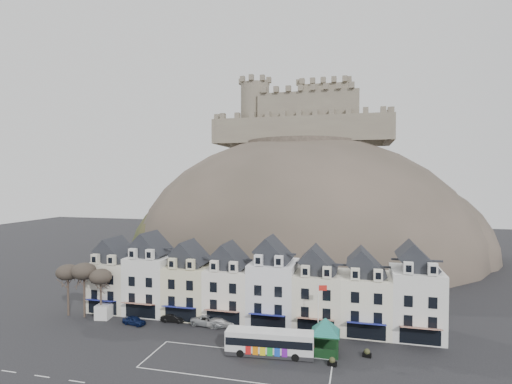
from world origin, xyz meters
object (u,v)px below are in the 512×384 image
(white_van, at_px, (108,309))
(car_silver, at_px, (209,320))
(bus, at_px, (270,342))
(red_buoy, at_px, (308,349))
(car_white, at_px, (221,322))
(car_charcoal, at_px, (307,338))
(bus_shelter, at_px, (325,326))
(car_maroon, at_px, (271,334))
(car_black, at_px, (173,318))
(car_navy, at_px, (134,320))
(flagpole, at_px, (319,310))

(white_van, height_order, car_silver, white_van)
(bus, distance_m, red_buoy, 4.86)
(red_buoy, distance_m, car_white, 15.22)
(white_van, xyz_separation_m, car_charcoal, (32.12, -2.50, -0.49))
(bus_shelter, relative_size, white_van, 1.40)
(white_van, bearing_deg, car_silver, -8.71)
(bus, height_order, white_van, bus)
(car_maroon, distance_m, car_charcoal, 4.88)
(car_silver, bearing_deg, car_maroon, -100.17)
(bus, xyz_separation_m, car_white, (-9.00, 7.53, -1.04))
(red_buoy, xyz_separation_m, car_silver, (-15.60, 6.60, -0.16))
(red_buoy, xyz_separation_m, white_van, (-32.85, 6.60, 0.18))
(bus, distance_m, bus_shelter, 7.24)
(car_black, bearing_deg, car_charcoal, -99.99)
(red_buoy, bearing_deg, white_van, 168.64)
(car_navy, height_order, car_maroon, car_maroon)
(flagpole, xyz_separation_m, car_silver, (-16.53, 3.12, -3.93))
(bus_shelter, xyz_separation_m, car_white, (-15.67, 5.38, -2.86))
(car_maroon, bearing_deg, car_charcoal, -66.86)
(flagpole, relative_size, car_charcoal, 2.22)
(flagpole, bearing_deg, car_black, 172.06)
(car_black, bearing_deg, white_van, 86.89)
(car_navy, bearing_deg, car_silver, -66.14)
(flagpole, xyz_separation_m, car_charcoal, (-1.66, 0.62, -4.08))
(flagpole, bearing_deg, bus, -141.99)
(red_buoy, distance_m, car_silver, 16.94)
(red_buoy, relative_size, car_white, 0.40)
(car_white, bearing_deg, bus, -149.07)
(white_van, height_order, car_white, white_van)
(red_buoy, bearing_deg, bus, -168.87)
(bus, distance_m, car_navy, 22.48)
(bus, height_order, car_charcoal, bus)
(car_black, bearing_deg, car_maroon, -102.07)
(bus_shelter, height_order, car_navy, bus_shelter)
(car_silver, bearing_deg, flagpole, -96.81)
(bus, distance_m, car_black, 18.39)
(flagpole, distance_m, car_black, 22.97)
(bus, bearing_deg, bus_shelter, 13.10)
(red_buoy, height_order, car_navy, red_buoy)
(car_navy, bearing_deg, white_van, 79.28)
(car_maroon, bearing_deg, flagpole, -72.29)
(flagpole, bearing_deg, car_navy, 178.71)
(white_van, bearing_deg, flagpole, -13.98)
(car_navy, distance_m, car_white, 13.13)
(flagpole, height_order, car_charcoal, flagpole)
(car_black, relative_size, car_charcoal, 0.99)
(flagpole, distance_m, car_charcoal, 4.45)
(car_silver, bearing_deg, car_black, 93.88)
(bus, xyz_separation_m, car_charcoal, (3.98, 5.03, -1.09))
(bus, distance_m, car_white, 11.78)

